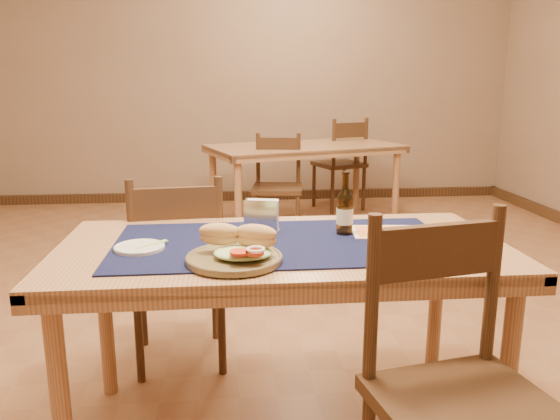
{
  "coord_description": "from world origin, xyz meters",
  "views": [
    {
      "loc": [
        -0.19,
        -2.68,
        1.31
      ],
      "look_at": [
        0.0,
        -0.7,
        0.85
      ],
      "focal_mm": 35.0,
      "sensor_mm": 36.0,
      "label": 1
    }
  ],
  "objects": [
    {
      "name": "room",
      "position": [
        0.0,
        0.0,
        1.4
      ],
      "size": [
        6.04,
        7.04,
        2.84
      ],
      "color": "#90613E",
      "rests_on": "ground"
    },
    {
      "name": "fork",
      "position": [
        -0.45,
        -0.82,
        0.77
      ],
      "size": [
        0.1,
        0.1,
        0.0
      ],
      "color": "#97DA77",
      "rests_on": "side_plate"
    },
    {
      "name": "side_plate",
      "position": [
        -0.5,
        -0.84,
        0.76
      ],
      "size": [
        0.17,
        0.17,
        0.01
      ],
      "color": "silver",
      "rests_on": "placemat"
    },
    {
      "name": "napkin_holder",
      "position": [
        -0.07,
        -0.64,
        0.81
      ],
      "size": [
        0.15,
        0.08,
        0.12
      ],
      "color": "white",
      "rests_on": "placemat"
    },
    {
      "name": "chair_main_near",
      "position": [
        0.41,
        -1.43,
        0.51
      ],
      "size": [
        0.53,
        0.53,
        0.98
      ],
      "color": "#402916",
      "rests_on": "ground"
    },
    {
      "name": "back_table",
      "position": [
        0.52,
        2.35,
        0.67
      ],
      "size": [
        1.92,
        1.37,
        0.75
      ],
      "color": "#A97E4F",
      "rests_on": "ground"
    },
    {
      "name": "main_table",
      "position": [
        0.0,
        -0.8,
        0.67
      ],
      "size": [
        1.6,
        0.8,
        0.75
      ],
      "color": "#A97E4F",
      "rests_on": "ground"
    },
    {
      "name": "chair_main_far",
      "position": [
        -0.43,
        -0.25,
        0.48
      ],
      "size": [
        0.47,
        0.47,
        0.93
      ],
      "color": "#402916",
      "rests_on": "ground"
    },
    {
      "name": "baseboard",
      "position": [
        0.0,
        0.0,
        0.05
      ],
      "size": [
        6.0,
        7.0,
        0.1
      ],
      "color": "#402916",
      "rests_on": "ground"
    },
    {
      "name": "menu_card",
      "position": [
        0.41,
        -0.71,
        0.76
      ],
      "size": [
        0.28,
        0.22,
        0.01
      ],
      "color": "#FFE7C0",
      "rests_on": "placemat"
    },
    {
      "name": "placemat",
      "position": [
        0.0,
        -0.8,
        0.75
      ],
      "size": [
        1.2,
        0.6,
        0.01
      ],
      "primitive_type": "cube",
      "color": "#0F1639",
      "rests_on": "main_table"
    },
    {
      "name": "beer_bottle",
      "position": [
        0.24,
        -0.71,
        0.84
      ],
      "size": [
        0.06,
        0.06,
        0.24
      ],
      "color": "#4B2D0D",
      "rests_on": "placemat"
    },
    {
      "name": "chair_back_far",
      "position": [
        0.99,
        2.9,
        0.5
      ],
      "size": [
        0.57,
        0.57,
        0.97
      ],
      "color": "#402916",
      "rests_on": "ground"
    },
    {
      "name": "sandwich_plate",
      "position": [
        -0.17,
        -1.01,
        0.79
      ],
      "size": [
        0.31,
        0.31,
        0.12
      ],
      "color": "brown",
      "rests_on": "placemat"
    },
    {
      "name": "chair_back_near",
      "position": [
        0.23,
        1.88,
        0.46
      ],
      "size": [
        0.46,
        0.46,
        0.89
      ],
      "color": "#402916",
      "rests_on": "ground"
    }
  ]
}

